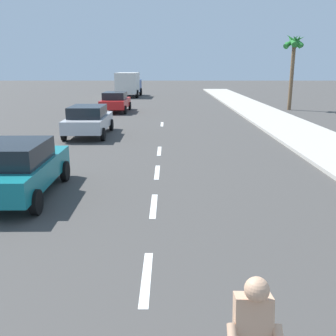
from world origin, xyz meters
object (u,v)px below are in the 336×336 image
at_px(parked_car_red, 117,101).
at_px(parked_car_teal, 20,167).
at_px(delivery_truck, 130,84).
at_px(parked_car_silver, 90,120).
at_px(palm_tree_distant, 295,48).

bearing_deg(parked_car_red, parked_car_teal, -88.91).
distance_m(parked_car_red, delivery_truck, 15.61).
distance_m(parked_car_silver, delivery_truck, 26.38).
xyz_separation_m(delivery_truck, palm_tree_distant, (14.81, -14.18, 3.43)).
bearing_deg(delivery_truck, parked_car_teal, -87.16).
relative_size(parked_car_teal, parked_car_silver, 0.93).
bearing_deg(parked_car_silver, palm_tree_distant, 39.77).
distance_m(delivery_truck, palm_tree_distant, 20.79).
xyz_separation_m(parked_car_silver, parked_car_red, (-0.02, 10.78, -0.00)).
relative_size(parked_car_teal, delivery_truck, 0.68).
bearing_deg(parked_car_teal, parked_car_silver, 89.29).
height_order(parked_car_teal, parked_car_silver, same).
bearing_deg(parked_car_red, palm_tree_distant, 6.66).
height_order(parked_car_teal, delivery_truck, delivery_truck).
distance_m(parked_car_teal, palm_tree_distant, 26.54).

